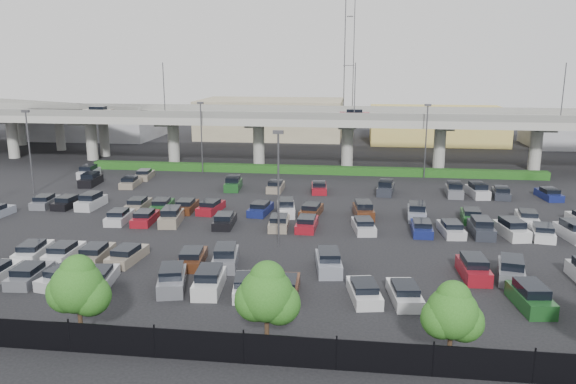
# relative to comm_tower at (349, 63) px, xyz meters

# --- Properties ---
(ground) EXTENTS (280.00, 280.00, 0.00)m
(ground) POSITION_rel_comm_tower_xyz_m (-4.00, -74.00, -15.61)
(ground) COLOR black
(overpass) EXTENTS (150.00, 13.00, 15.80)m
(overpass) POSITION_rel_comm_tower_xyz_m (-4.22, -42.03, -8.64)
(overpass) COLOR #97978F
(overpass) RESTS_ON ground
(on_ramp) EXTENTS (50.93, 30.13, 8.80)m
(on_ramp) POSITION_rel_comm_tower_xyz_m (-56.10, -30.95, -8.76)
(on_ramp) COLOR #97978F
(on_ramp) RESTS_ON ground
(hedge) EXTENTS (66.00, 1.60, 1.10)m
(hedge) POSITION_rel_comm_tower_xyz_m (-4.00, -49.00, -15.06)
(hedge) COLOR #123E12
(hedge) RESTS_ON ground
(fence) EXTENTS (70.00, 0.10, 2.00)m
(fence) POSITION_rel_comm_tower_xyz_m (-4.05, -102.00, -14.71)
(fence) COLOR black
(fence) RESTS_ON ground
(tree_row) EXTENTS (65.07, 3.66, 5.94)m
(tree_row) POSITION_rel_comm_tower_xyz_m (-3.30, -100.53, -12.09)
(tree_row) COLOR #332316
(tree_row) RESTS_ON ground
(parked_cars) EXTENTS (62.79, 41.65, 1.67)m
(parked_cars) POSITION_rel_comm_tower_xyz_m (-4.01, -78.19, -14.99)
(parked_cars) COLOR silver
(parked_cars) RESTS_ON ground
(light_poles) EXTENTS (66.90, 48.38, 10.30)m
(light_poles) POSITION_rel_comm_tower_xyz_m (-8.12, -72.00, -9.37)
(light_poles) COLOR #434348
(light_poles) RESTS_ON ground
(distant_buildings) EXTENTS (138.00, 24.00, 9.00)m
(distant_buildings) POSITION_rel_comm_tower_xyz_m (8.38, -12.19, -11.87)
(distant_buildings) COLOR gray
(distant_buildings) RESTS_ON ground
(comm_tower) EXTENTS (2.40, 2.40, 30.00)m
(comm_tower) POSITION_rel_comm_tower_xyz_m (0.00, 0.00, 0.00)
(comm_tower) COLOR #434348
(comm_tower) RESTS_ON ground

